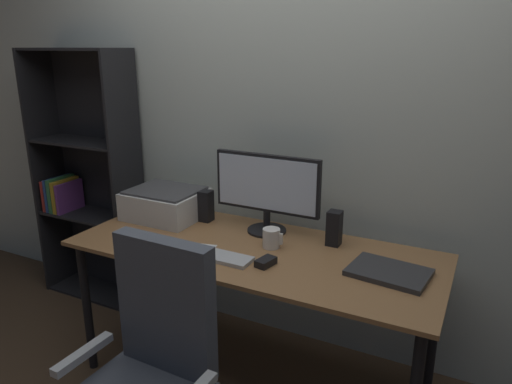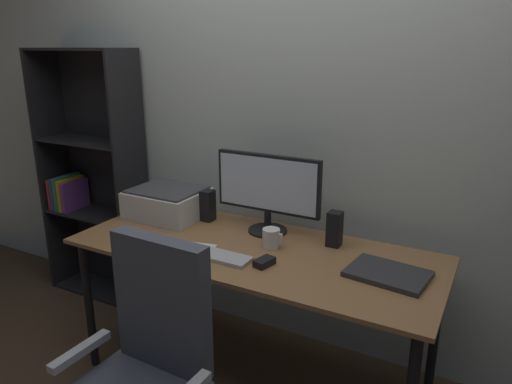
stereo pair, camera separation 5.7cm
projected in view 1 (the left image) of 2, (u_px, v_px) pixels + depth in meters
The scene contains 13 objects.
ground_plane at pixel (253, 379), 2.47m from camera, with size 12.00×12.00×0.00m, color #4C3826.
back_wall at pixel (298, 115), 2.53m from camera, with size 6.40×0.10×2.60m, color beige.
desk at pixel (253, 263), 2.27m from camera, with size 1.75×0.72×0.74m.
monitor at pixel (267, 188), 2.38m from camera, with size 0.56×0.20×0.40m.
keyboard at pixel (221, 257), 2.13m from camera, with size 0.29×0.11×0.02m, color #B7BABC.
mouse at pixel (266, 262), 2.06m from camera, with size 0.06×0.10×0.03m, color black.
coffee_mug at pixel (271, 238), 2.24m from camera, with size 0.10×0.08×0.09m.
laptop at pixel (389, 272), 1.98m from camera, with size 0.32×0.23×0.02m, color #2D2D30.
speaker_left at pixel (206, 206), 2.57m from camera, with size 0.06×0.07×0.17m, color black.
speaker_right at pixel (334, 228), 2.26m from camera, with size 0.06×0.07×0.17m, color black.
printer at pixel (166, 203), 2.63m from camera, with size 0.40×0.34×0.16m.
paper_sheet at pixel (185, 256), 2.16m from camera, with size 0.21×0.30×0.00m, color white.
bookshelf at pixel (88, 180), 3.14m from camera, with size 0.72×0.28×1.64m.
Camera 1 is at (0.95, -1.84, 1.66)m, focal length 33.35 mm.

